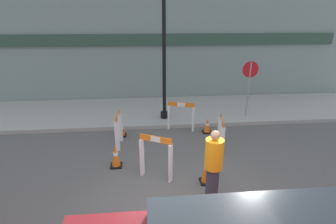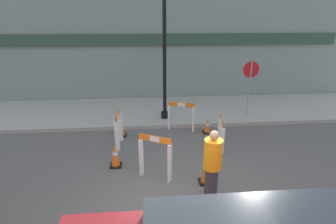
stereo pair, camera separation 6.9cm
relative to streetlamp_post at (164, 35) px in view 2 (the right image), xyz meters
name	(u,v)px [view 2 (the right image)]	position (x,y,z in m)	size (l,w,h in m)	color
ground_plane	(186,221)	(0.04, -5.22, -3.18)	(60.00, 60.00, 0.00)	#565451
sidewalk_slab	(164,111)	(0.04, 1.01, -3.11)	(18.00, 3.45, 0.14)	#9E9B93
storefront_facade	(161,40)	(0.04, 2.80, -0.42)	(18.00, 0.22, 5.50)	gray
streetlamp_post	(164,35)	(0.00, 0.00, 0.00)	(0.44, 0.44, 4.68)	black
stop_sign	(250,80)	(3.17, -0.03, -1.63)	(0.60, 0.06, 2.09)	gray
barricade_0	(181,115)	(0.51, -0.87, -2.62)	(0.92, 0.41, 1.02)	white
barricade_1	(119,129)	(-1.54, -1.87, -2.62)	(0.17, 0.73, 1.06)	white
barricade_2	(155,156)	(-0.50, -3.71, -2.57)	(0.79, 0.49, 1.14)	white
barricade_3	(221,131)	(1.54, -2.24, -2.66)	(0.30, 0.87, 0.95)	white
traffic_cone_0	(206,170)	(0.68, -4.00, -2.82)	(0.30, 0.30, 0.73)	black
traffic_cone_1	(122,129)	(-1.53, -1.17, -2.95)	(0.30, 0.30, 0.47)	black
traffic_cone_2	(115,156)	(-1.53, -3.08, -2.86)	(0.30, 0.30, 0.65)	black
traffic_cone_3	(207,126)	(1.38, -1.16, -2.93)	(0.30, 0.30, 0.51)	black
person_worker	(212,164)	(0.66, -4.60, -2.31)	(0.47, 0.47, 1.63)	#33333D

